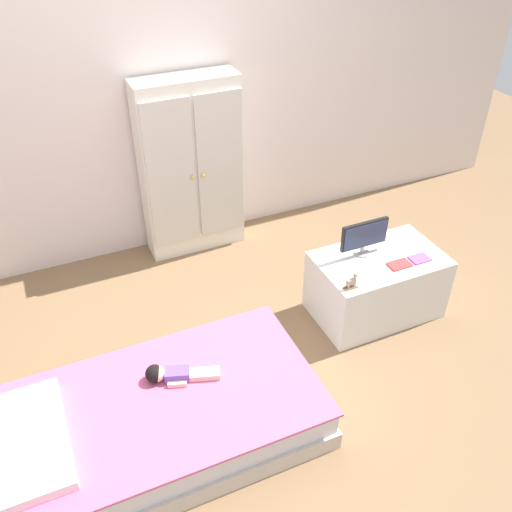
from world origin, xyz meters
name	(u,v)px	position (x,y,z in m)	size (l,w,h in m)	color
ground_plane	(236,375)	(0.00, 0.00, -0.01)	(10.00, 10.00, 0.02)	brown
back_wall	(141,72)	(0.00, 1.57, 1.35)	(6.40, 0.05, 2.70)	silver
bed	(163,419)	(-0.51, -0.24, 0.13)	(1.64, 0.91, 0.27)	beige
pillow	(32,440)	(-1.12, -0.24, 0.30)	(0.32, 0.65, 0.06)	white
doll	(169,374)	(-0.42, -0.11, 0.31)	(0.38, 0.19, 0.10)	#6B4CB2
wardrobe	(191,168)	(0.24, 1.40, 0.67)	(0.73, 0.28, 1.34)	white
tv_stand	(376,285)	(1.07, 0.16, 0.22)	(0.82, 0.51, 0.44)	silver
tv_monitor	(364,236)	(0.99, 0.24, 0.58)	(0.33, 0.10, 0.24)	#99999E
rocking_horse_toy	(352,281)	(0.74, -0.02, 0.49)	(0.09, 0.04, 0.11)	#8E6642
book_red	(399,265)	(1.13, 0.04, 0.45)	(0.14, 0.09, 0.01)	#CC3838
book_purple	(420,259)	(1.29, 0.04, 0.45)	(0.13, 0.09, 0.01)	#8E51B2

